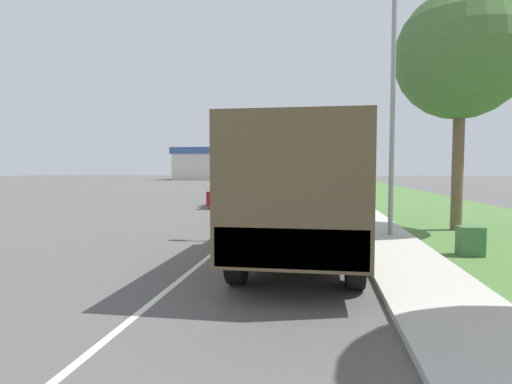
% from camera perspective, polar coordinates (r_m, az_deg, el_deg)
% --- Properties ---
extents(ground_plane, '(180.00, 180.00, 0.00)m').
position_cam_1_polar(ground_plane, '(36.84, 4.77, 0.04)').
color(ground_plane, '#565451').
extents(lane_centre_stripe, '(0.12, 120.00, 0.00)m').
position_cam_1_polar(lane_centre_stripe, '(36.84, 4.77, 0.04)').
color(lane_centre_stripe, silver).
rests_on(lane_centre_stripe, ground).
extents(sidewalk_right, '(1.80, 120.00, 0.12)m').
position_cam_1_polar(sidewalk_right, '(36.80, 11.78, 0.07)').
color(sidewalk_right, beige).
rests_on(sidewalk_right, ground).
extents(grass_strip_right, '(7.00, 120.00, 0.02)m').
position_cam_1_polar(grass_strip_right, '(37.29, 18.54, -0.07)').
color(grass_strip_right, '#4C7538').
rests_on(grass_strip_right, ground).
extents(military_truck, '(2.39, 7.43, 2.98)m').
position_cam_1_polar(military_truck, '(9.35, 6.38, 0.69)').
color(military_truck, '#606647').
rests_on(military_truck, ground).
extents(car_nearest_ahead, '(1.86, 4.88, 1.67)m').
position_cam_1_polar(car_nearest_ahead, '(22.84, -3.19, -0.09)').
color(car_nearest_ahead, maroon).
rests_on(car_nearest_ahead, ground).
extents(car_second_ahead, '(1.83, 4.23, 1.67)m').
position_cam_1_polar(car_second_ahead, '(33.02, 6.97, 0.94)').
color(car_second_ahead, navy).
rests_on(car_second_ahead, ground).
extents(car_third_ahead, '(1.86, 4.78, 1.59)m').
position_cam_1_polar(car_third_ahead, '(42.68, 2.40, 1.46)').
color(car_third_ahead, '#336B3D').
rests_on(car_third_ahead, ground).
extents(car_fourth_ahead, '(1.74, 4.66, 1.68)m').
position_cam_1_polar(car_fourth_ahead, '(50.45, 3.48, 1.78)').
color(car_fourth_ahead, '#336B3D').
rests_on(car_fourth_ahead, ground).
extents(car_farthest_ahead, '(1.71, 4.08, 1.60)m').
position_cam_1_polar(car_farthest_ahead, '(62.95, 4.85, 2.05)').
color(car_farthest_ahead, tan).
rests_on(car_farthest_ahead, ground).
extents(lamp_post, '(1.69, 0.24, 8.01)m').
position_cam_1_polar(lamp_post, '(12.92, 18.15, 15.29)').
color(lamp_post, gray).
rests_on(lamp_post, sidewalk_right).
extents(tree_mid_right, '(4.27, 4.27, 8.03)m').
position_cam_1_polar(tree_mid_right, '(15.63, 27.23, 16.96)').
color(tree_mid_right, brown).
rests_on(tree_mid_right, grass_strip_right).
extents(utility_box, '(0.55, 0.45, 0.70)m').
position_cam_1_polar(utility_box, '(10.94, 28.28, -6.18)').
color(utility_box, '#3D7042').
rests_on(utility_box, grass_strip_right).
extents(building_distant, '(17.67, 9.91, 6.16)m').
position_cam_1_polar(building_distant, '(78.39, -4.91, 4.05)').
color(building_distant, beige).
rests_on(building_distant, ground).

